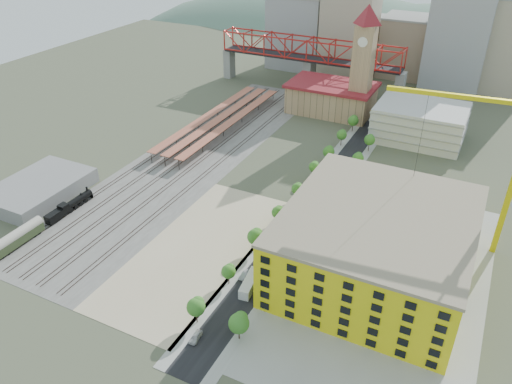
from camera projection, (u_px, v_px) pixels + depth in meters
The scene contains 33 objects.
ground at pixel (261, 199), 161.28m from camera, with size 400.00×400.00×0.00m, color #474C38.
ballast_strip at pixel (196, 155), 188.47m from camera, with size 36.00×165.00×0.06m, color #605E59.
dirt_lot at pixel (198, 249), 138.63m from camera, with size 28.00×67.00×0.06m, color tan.
street_asphalt at pixel (323, 189), 166.65m from camera, with size 12.00×170.00×0.06m, color black.
sidewalk_west at pixel (308, 186), 168.76m from camera, with size 3.00×170.00×0.04m, color gray.
sidewalk_east at pixel (339, 193), 164.55m from camera, with size 3.00×170.00×0.04m, color gray.
construction_pad at pixel (383, 277), 128.70m from camera, with size 50.00×90.00×0.06m, color gray.
rail_tracks at pixel (192, 154), 189.10m from camera, with size 26.56×160.00×0.18m.
platform_canopies at pixel (220, 118), 209.44m from camera, with size 16.00×80.00×4.12m.
station_hall at pixel (331, 98), 222.67m from camera, with size 38.00×24.00×13.10m.
clock_tower at pixel (364, 53), 204.82m from camera, with size 12.00×12.00×52.00m.
parking_garage at pixel (420, 122), 197.61m from camera, with size 34.00×26.00×14.00m, color silver.
truss_bridge at pixel (310, 52), 241.70m from camera, with size 94.00×9.60×25.60m.
construction_building at pixel (376, 244), 125.02m from camera, with size 44.60×50.60×18.80m.
warehouse at pixel (39, 189), 162.24m from camera, with size 22.00×32.00×5.00m, color gray.
street_trees at pixel (313, 204), 159.00m from camera, with size 15.40×124.40×8.00m.
skyline at pixel (396, 34), 255.87m from camera, with size 133.00×46.00×60.00m.
distant_hills at pixel (461, 142), 384.37m from camera, with size 647.00×264.00×227.00m.
locomotive at pixel (71, 205), 154.80m from camera, with size 2.53×19.49×4.87m.
coach at pixel (18, 237), 138.94m from camera, with size 2.80×16.24×5.10m.
tower_crane at pixel (509, 149), 123.23m from camera, with size 46.59×6.15×49.81m.
site_trailer_a at pixel (250, 283), 124.53m from camera, with size 2.65×10.05×2.75m, color silver.
site_trailer_b at pixel (270, 257), 133.69m from camera, with size 2.58×9.80×2.68m, color silver.
site_trailer_c at pixel (291, 230), 144.51m from camera, with size 2.45×9.32×2.55m, color silver.
site_trailer_d at pixel (296, 222), 147.83m from camera, with size 2.43×9.25×2.53m, color silver.
car_0 at pixel (196, 337), 110.31m from camera, with size 1.73×4.30×1.47m, color #BCBCBC.
car_1 at pixel (245, 275), 128.27m from camera, with size 1.44×4.13×1.36m, color gray.
car_2 at pixel (285, 223), 148.34m from camera, with size 2.20×4.77×1.33m, color black.
car_3 at pixel (315, 185), 167.57m from camera, with size 1.99×4.90×1.42m, color navy.
car_4 at pixel (282, 259), 133.72m from camera, with size 1.83×4.55×1.55m, color white.
car_5 at pixel (274, 270), 129.88m from camera, with size 1.58×4.54×1.50m, color gray.
car_6 at pixel (311, 220), 150.09m from camera, with size 2.19×4.75×1.32m, color black.
car_7 at pixel (337, 183), 168.75m from camera, with size 1.91×4.69×1.36m, color #1B1F50.
Camera 1 is at (59.77, -123.34, 85.06)m, focal length 35.00 mm.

